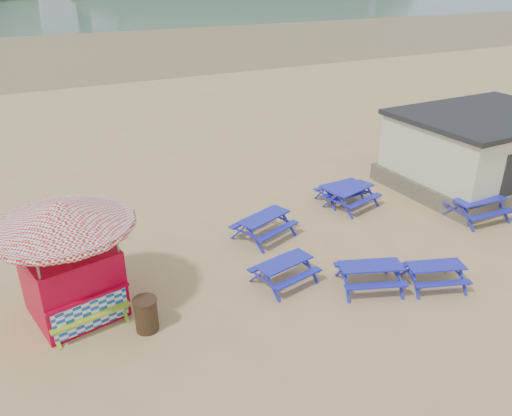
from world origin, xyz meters
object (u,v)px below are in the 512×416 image
picnic_table_yellow (82,306)px  litter_bin (146,314)px  ice_cream_kiosk (66,245)px  picnic_table_blue_a (264,227)px  picnic_table_blue_b (352,197)px  amenity_block (483,149)px

picnic_table_yellow → litter_bin: bearing=-49.3°
ice_cream_kiosk → litter_bin: (1.44, -1.66, -1.61)m
picnic_table_blue_a → picnic_table_blue_b: (4.25, 0.55, -0.01)m
picnic_table_blue_b → amenity_block: (6.33, -0.70, 1.17)m
picnic_table_blue_a → ice_cream_kiosk: (-6.53, -1.27, 1.68)m
picnic_table_yellow → ice_cream_kiosk: (-0.08, 0.46, 1.65)m
picnic_table_blue_a → litter_bin: 5.87m
ice_cream_kiosk → amenity_block: (17.11, 1.12, -0.52)m
picnic_table_blue_b → amenity_block: size_ratio=0.30×
picnic_table_blue_a → picnic_table_yellow: picnic_table_yellow is taller
picnic_table_blue_b → amenity_block: amenity_block is taller
picnic_table_blue_b → amenity_block: 6.48m
picnic_table_blue_a → amenity_block: size_ratio=0.31×
ice_cream_kiosk → picnic_table_blue_a: bearing=0.5°
ice_cream_kiosk → picnic_table_blue_b: bearing=-0.9°
picnic_table_blue_a → amenity_block: bearing=-19.4°
picnic_table_blue_a → ice_cream_kiosk: ice_cream_kiosk is taller
litter_bin → amenity_block: bearing=10.1°
picnic_table_blue_a → amenity_block: (10.58, -0.15, 1.16)m
picnic_table_yellow → amenity_block: (17.03, 1.59, 1.14)m
picnic_table_blue_b → ice_cream_kiosk: (-10.78, -1.82, 1.68)m
picnic_table_blue_b → picnic_table_yellow: picnic_table_yellow is taller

